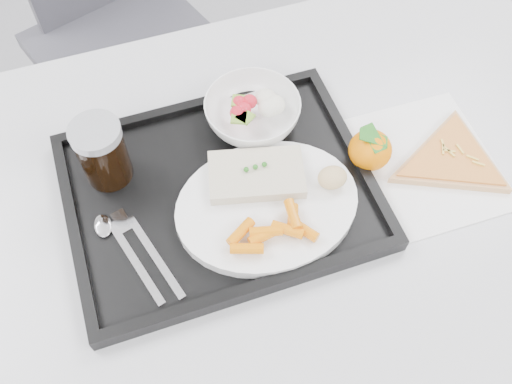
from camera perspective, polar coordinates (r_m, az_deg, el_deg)
table at (r=0.92m, az=0.87°, el=-3.06°), size 1.20×0.80×0.75m
chair at (r=1.53m, az=-13.81°, el=17.87°), size 0.53×0.54×0.93m
tray at (r=0.86m, az=-3.65°, el=-0.02°), size 0.45×0.35×0.03m
dinner_plate at (r=0.83m, az=1.10°, el=-1.39°), size 0.27×0.27×0.02m
fish_fillet at (r=0.84m, az=0.04°, el=1.76°), size 0.16×0.12×0.03m
bread_roll at (r=0.83m, az=7.64°, el=1.45°), size 0.05×0.04×0.03m
salad_bowl at (r=0.91m, az=-0.36°, el=7.98°), size 0.15×0.15×0.05m
cola_glass at (r=0.85m, az=-15.13°, el=3.92°), size 0.07×0.07×0.11m
cutlery at (r=0.83m, az=-12.56°, el=-5.15°), size 0.10×0.17×0.01m
napkin at (r=0.93m, az=15.50°, el=2.48°), size 0.25×0.24×0.00m
tangerine at (r=0.89m, az=11.35°, el=4.16°), size 0.08×0.08×0.07m
pizza_slice at (r=0.94m, az=18.96°, el=3.09°), size 0.23×0.23×0.02m
carrot_pile at (r=0.79m, az=1.86°, el=-3.81°), size 0.13×0.07×0.02m
salad_contents at (r=0.91m, az=0.59°, el=8.71°), size 0.10×0.07×0.03m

